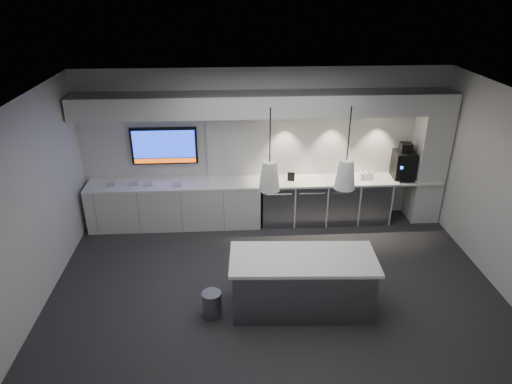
{
  "coord_description": "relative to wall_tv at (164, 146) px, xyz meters",
  "views": [
    {
      "loc": [
        -0.65,
        -5.84,
        4.47
      ],
      "look_at": [
        -0.23,
        1.1,
        1.18
      ],
      "focal_mm": 32.0,
      "sensor_mm": 36.0,
      "label": 1
    }
  ],
  "objects": [
    {
      "name": "fridge_unit_d",
      "position": [
        4.04,
        -0.27,
        -1.13
      ],
      "size": [
        0.6,
        0.61,
        0.85
      ],
      "primitive_type": "cube",
      "color": "gray",
      "rests_on": "floor"
    },
    {
      "name": "wall_tv",
      "position": [
        0.0,
        0.0,
        0.0
      ],
      "size": [
        1.25,
        0.07,
        0.72
      ],
      "color": "black",
      "rests_on": "wall_back"
    },
    {
      "name": "tray_b",
      "position": [
        -0.59,
        -0.29,
        -0.65
      ],
      "size": [
        0.19,
        0.19,
        0.02
      ],
      "primitive_type": "cube",
      "rotation": [
        0.0,
        0.0,
        0.25
      ],
      "color": "#AFAFAF",
      "rests_on": "back_counter"
    },
    {
      "name": "backsplash",
      "position": [
        3.1,
        0.03,
        -0.01
      ],
      "size": [
        4.6,
        0.03,
        1.3
      ],
      "primitive_type": "cube",
      "color": "silver",
      "rests_on": "wall_back"
    },
    {
      "name": "fridge_unit_b",
      "position": [
        2.78,
        -0.27,
        -1.13
      ],
      "size": [
        0.6,
        0.61,
        0.85
      ],
      "primitive_type": "cube",
      "color": "gray",
      "rests_on": "floor"
    },
    {
      "name": "pendant_left",
      "position": [
        1.75,
        -2.92,
        0.59
      ],
      "size": [
        0.28,
        0.28,
        1.1
      ],
      "color": "silver",
      "rests_on": "ceiling"
    },
    {
      "name": "pendant_right",
      "position": [
        2.74,
        -2.92,
        0.59
      ],
      "size": [
        0.28,
        0.28,
        1.1
      ],
      "color": "silver",
      "rests_on": "ceiling"
    },
    {
      "name": "wall_left",
      "position": [
        -1.6,
        -2.45,
        -0.06
      ],
      "size": [
        0.0,
        7.0,
        7.0
      ],
      "primitive_type": "plane",
      "rotation": [
        1.57,
        0.0,
        1.57
      ],
      "color": "silver",
      "rests_on": "floor"
    },
    {
      "name": "sign_black",
      "position": [
        2.41,
        -0.3,
        -0.57
      ],
      "size": [
        0.14,
        0.05,
        0.18
      ],
      "primitive_type": "cube",
      "rotation": [
        0.0,
        0.0,
        -0.23
      ],
      "color": "black",
      "rests_on": "back_counter"
    },
    {
      "name": "tray_c",
      "position": [
        -0.31,
        -0.32,
        -0.65
      ],
      "size": [
        0.18,
        0.18,
        0.02
      ],
      "primitive_type": "cube",
      "rotation": [
        0.0,
        0.0,
        0.1
      ],
      "color": "#AFAFAF",
      "rests_on": "back_counter"
    },
    {
      "name": "left_base_cabinets",
      "position": [
        0.15,
        -0.27,
        -1.13
      ],
      "size": [
        3.3,
        0.63,
        0.86
      ],
      "primitive_type": "cube",
      "color": "silver",
      "rests_on": "floor"
    },
    {
      "name": "island",
      "position": [
        2.24,
        -2.92,
        -1.11
      ],
      "size": [
        2.12,
        1.0,
        0.88
      ],
      "rotation": [
        0.0,
        0.0,
        -0.05
      ],
      "color": "gray",
      "rests_on": "floor"
    },
    {
      "name": "fridge_unit_c",
      "position": [
        3.41,
        -0.27,
        -1.13
      ],
      "size": [
        0.6,
        0.61,
        0.85
      ],
      "primitive_type": "cube",
      "color": "gray",
      "rests_on": "floor"
    },
    {
      "name": "sign_white",
      "position": [
        1.89,
        -0.33,
        -0.59
      ],
      "size": [
        0.18,
        0.06,
        0.14
      ],
      "primitive_type": "cube",
      "rotation": [
        0.0,
        0.0,
        0.23
      ],
      "color": "white",
      "rests_on": "back_counter"
    },
    {
      "name": "floor",
      "position": [
        1.9,
        -2.45,
        -1.56
      ],
      "size": [
        7.0,
        7.0,
        0.0
      ],
      "primitive_type": "plane",
      "color": "#2B2B2D",
      "rests_on": "ground"
    },
    {
      "name": "tray_d",
      "position": [
        0.23,
        -0.37,
        -0.65
      ],
      "size": [
        0.16,
        0.16,
        0.02
      ],
      "primitive_type": "cube",
      "rotation": [
        0.0,
        0.0,
        -0.02
      ],
      "color": "#AFAFAF",
      "rests_on": "back_counter"
    },
    {
      "name": "column",
      "position": [
        5.1,
        -0.25,
        -0.26
      ],
      "size": [
        0.55,
        0.55,
        2.6
      ],
      "primitive_type": "cube",
      "color": "silver",
      "rests_on": "floor"
    },
    {
      "name": "coffee_machine",
      "position": [
        4.61,
        -0.25,
        -0.37
      ],
      "size": [
        0.41,
        0.57,
        0.7
      ],
      "rotation": [
        0.0,
        0.0,
        -0.06
      ],
      "color": "black",
      "rests_on": "back_counter"
    },
    {
      "name": "wall_back",
      "position": [
        1.9,
        0.05,
        -0.06
      ],
      "size": [
        7.0,
        0.0,
        7.0
      ],
      "primitive_type": "plane",
      "rotation": [
        1.57,
        0.0,
        0.0
      ],
      "color": "silver",
      "rests_on": "floor"
    },
    {
      "name": "wall_front",
      "position": [
        1.9,
        -4.95,
        -0.06
      ],
      "size": [
        7.0,
        0.0,
        7.0
      ],
      "primitive_type": "plane",
      "rotation": [
        -1.57,
        0.0,
        0.0
      ],
      "color": "silver",
      "rests_on": "floor"
    },
    {
      "name": "back_counter",
      "position": [
        1.9,
        -0.27,
        -0.68
      ],
      "size": [
        6.8,
        0.65,
        0.04
      ],
      "primitive_type": "cube",
      "color": "white",
      "rests_on": "left_base_cabinets"
    },
    {
      "name": "ceiling",
      "position": [
        1.9,
        -2.45,
        1.44
      ],
      "size": [
        7.0,
        7.0,
        0.0
      ],
      "primitive_type": "plane",
      "rotation": [
        3.14,
        0.0,
        0.0
      ],
      "color": "black",
      "rests_on": "wall_back"
    },
    {
      "name": "bin",
      "position": [
        0.93,
        -3.02,
        -1.36
      ],
      "size": [
        0.38,
        0.38,
        0.4
      ],
      "primitive_type": "cylinder",
      "rotation": [
        0.0,
        0.0,
        0.43
      ],
      "color": "gray",
      "rests_on": "floor"
    },
    {
      "name": "cup_cluster",
      "position": [
        3.87,
        -0.29,
        -0.59
      ],
      "size": [
        0.26,
        0.17,
        0.14
      ],
      "primitive_type": null,
      "color": "white",
      "rests_on": "back_counter"
    },
    {
      "name": "wall_right",
      "position": [
        5.4,
        -2.45,
        -0.06
      ],
      "size": [
        0.0,
        7.0,
        7.0
      ],
      "primitive_type": "plane",
      "rotation": [
        1.57,
        0.0,
        -1.57
      ],
      "color": "silver",
      "rests_on": "floor"
    },
    {
      "name": "fridge_unit_a",
      "position": [
        2.15,
        -0.27,
        -1.13
      ],
      "size": [
        0.6,
        0.61,
        0.85
      ],
      "primitive_type": "cube",
      "color": "gray",
      "rests_on": "floor"
    },
    {
      "name": "soffit",
      "position": [
        1.9,
        -0.25,
        0.84
      ],
      "size": [
        6.9,
        0.6,
        0.4
      ],
      "primitive_type": "cube",
      "color": "silver",
      "rests_on": "wall_back"
    },
    {
      "name": "tray_a",
      "position": [
        -1.03,
        -0.31,
        -0.65
      ],
      "size": [
        0.19,
        0.19,
        0.02
      ],
      "primitive_type": "cube",
      "rotation": [
        0.0,
        0.0,
        0.25
      ],
      "color": "#AFAFAF",
      "rests_on": "back_counter"
    }
  ]
}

